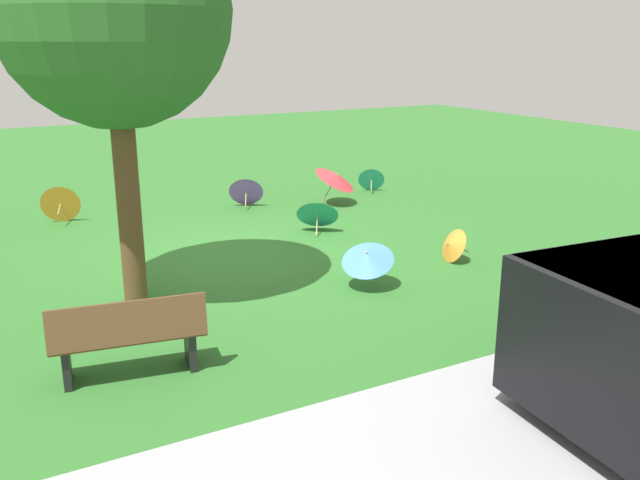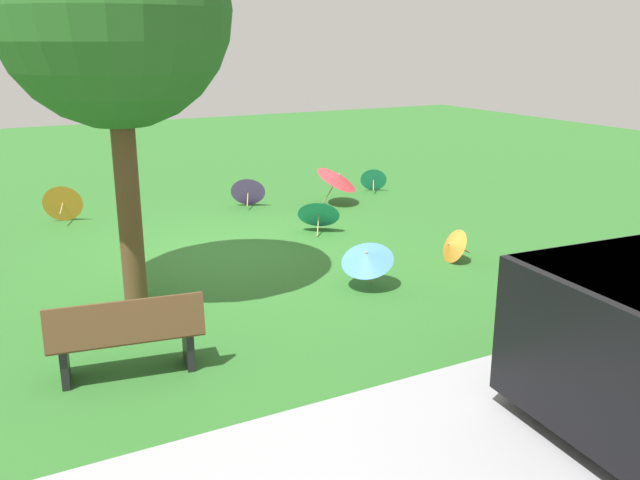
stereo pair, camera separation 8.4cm
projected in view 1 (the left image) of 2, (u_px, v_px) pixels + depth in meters
ground at (230, 254)px, 11.44m from camera, size 40.00×40.00×0.00m
road_strip at (535, 474)px, 5.66m from camera, size 40.00×3.75×0.01m
park_bench at (129, 337)px, 7.16m from camera, size 1.66×0.73×0.90m
shade_tree at (113, 11)px, 8.32m from camera, size 2.93×2.93×5.28m
parasol_blue_0 at (367, 257)px, 9.76m from camera, size 1.06×1.06×0.72m
parasol_purple_0 at (246, 190)px, 14.65m from camera, size 0.87×0.79×0.70m
parasol_orange_0 at (451, 245)px, 11.00m from camera, size 0.57×0.61×0.57m
parasol_teal_0 at (318, 212)px, 12.71m from camera, size 0.99×0.94×0.70m
parasol_orange_1 at (61, 203)px, 13.36m from camera, size 0.81×0.72×0.76m
parasol_red_1 at (336, 177)px, 14.70m from camera, size 1.29×1.28×0.90m
parasol_teal_1 at (371, 178)px, 16.14m from camera, size 0.73×0.70×0.61m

